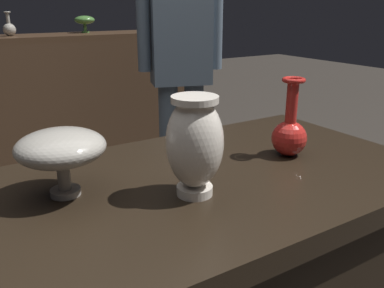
% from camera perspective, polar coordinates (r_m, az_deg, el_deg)
% --- Properties ---
extents(back_display_shelf, '(2.60, 0.40, 0.99)m').
position_cam_1_polar(back_display_shelf, '(3.05, -22.78, 4.35)').
color(back_display_shelf, '#422D1E').
rests_on(back_display_shelf, ground_plane).
extents(vase_centerpiece, '(0.12, 0.12, 0.21)m').
position_cam_1_polar(vase_centerpiece, '(0.83, 0.39, 0.13)').
color(vase_centerpiece, silver).
rests_on(vase_centerpiece, display_plinth).
extents(vase_tall_behind, '(0.18, 0.18, 0.14)m').
position_cam_1_polar(vase_tall_behind, '(0.87, -17.83, -0.64)').
color(vase_tall_behind, gray).
rests_on(vase_tall_behind, display_plinth).
extents(vase_left_accent, '(0.09, 0.09, 0.21)m').
position_cam_1_polar(vase_left_accent, '(1.11, 13.51, 1.62)').
color(vase_left_accent, red).
rests_on(vase_left_accent, display_plinth).
extents(shelf_vase_right, '(0.14, 0.14, 0.12)m').
position_cam_1_polar(shelf_vase_right, '(3.16, -14.77, 16.34)').
color(shelf_vase_right, '#477A38').
rests_on(shelf_vase_right, back_display_shelf).
extents(shelf_vase_center, '(0.08, 0.08, 0.15)m').
position_cam_1_polar(shelf_vase_center, '(2.98, -24.14, 14.50)').
color(shelf_vase_center, gray).
rests_on(shelf_vase_center, back_display_shelf).
extents(visitor_near_right, '(0.45, 0.27, 1.55)m').
position_cam_1_polar(visitor_near_right, '(2.29, -1.58, 11.94)').
color(visitor_near_right, slate).
rests_on(visitor_near_right, ground_plane).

